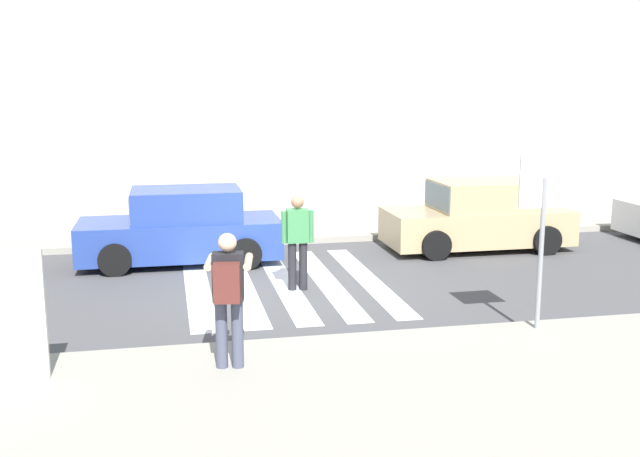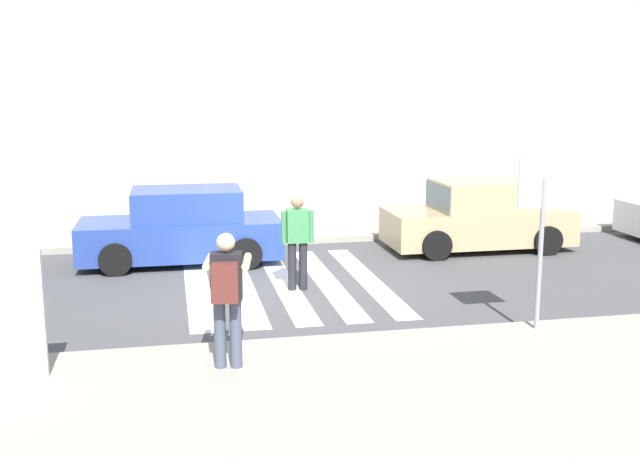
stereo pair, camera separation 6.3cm
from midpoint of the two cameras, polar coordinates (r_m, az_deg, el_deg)
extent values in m
plane|color=#4C4C4F|center=(13.82, -2.48, -4.42)|extent=(120.00, 120.00, 0.00)
cube|color=#9E998C|center=(8.10, 4.65, -15.34)|extent=(60.00, 6.00, 0.14)
cube|color=#9E998C|center=(19.61, -5.22, 0.32)|extent=(60.00, 4.80, 0.14)
cube|color=#ADA89E|center=(23.66, -6.58, 11.32)|extent=(56.00, 4.00, 7.72)
cube|color=silver|center=(13.86, -9.18, -4.49)|extent=(0.44, 5.20, 0.01)
cube|color=silver|center=(13.91, -5.87, -4.35)|extent=(0.44, 5.20, 0.01)
cube|color=silver|center=(14.01, -2.61, -4.20)|extent=(0.44, 5.20, 0.01)
cube|color=silver|center=(14.15, 0.60, -4.03)|extent=(0.44, 5.20, 0.01)
cube|color=silver|center=(14.33, 3.74, -3.86)|extent=(0.44, 5.20, 0.01)
cylinder|color=gray|center=(11.21, 16.59, -1.92)|extent=(0.07, 0.07, 2.22)
cube|color=white|center=(11.04, 16.85, 3.46)|extent=(0.76, 0.03, 0.76)
cube|color=red|center=(11.06, 16.81, 3.47)|extent=(0.66, 0.02, 0.66)
cylinder|color=#474C60|center=(9.54, -7.45, -7.95)|extent=(0.15, 0.15, 0.88)
cylinder|color=#474C60|center=(9.52, -6.23, -7.95)|extent=(0.15, 0.15, 0.88)
cube|color=black|center=(9.32, -6.94, -3.64)|extent=(0.41, 0.30, 0.60)
sphere|color=beige|center=(9.22, -7.00, -1.05)|extent=(0.23, 0.23, 0.23)
cylinder|color=beige|center=(9.52, -8.30, -2.52)|extent=(0.19, 0.59, 0.10)
cylinder|color=beige|center=(9.48, -5.41, -2.51)|extent=(0.19, 0.59, 0.10)
cube|color=black|center=(9.67, -6.78, -2.10)|extent=(0.15, 0.12, 0.10)
cube|color=#5B2823|center=(9.10, -7.05, -4.12)|extent=(0.35, 0.25, 0.48)
cylinder|color=#232328|center=(13.47, -2.00, -2.89)|extent=(0.15, 0.15, 0.88)
cylinder|color=#232328|center=(13.49, -1.15, -2.86)|extent=(0.15, 0.15, 0.88)
cube|color=#3D844C|center=(13.32, -1.59, 0.21)|extent=(0.39, 0.26, 0.60)
sphere|color=#A37556|center=(13.25, -1.60, 2.04)|extent=(0.23, 0.23, 0.23)
cylinder|color=#3D844C|center=(13.30, -2.62, 0.10)|extent=(0.10, 0.10, 0.58)
cylinder|color=#3D844C|center=(13.36, -0.57, 0.16)|extent=(0.10, 0.10, 0.58)
cube|color=#284293|center=(15.78, -10.46, -0.69)|extent=(4.10, 1.70, 0.76)
cube|color=#284293|center=(15.66, -10.00, 1.84)|extent=(2.20, 1.56, 0.64)
cube|color=slate|center=(15.67, -13.91, 1.69)|extent=(0.10, 1.50, 0.54)
cube|color=slate|center=(15.71, -6.46, 1.96)|extent=(0.10, 1.50, 0.51)
cylinder|color=black|center=(15.03, -15.22, -2.29)|extent=(0.64, 0.22, 0.64)
cylinder|color=black|center=(16.69, -14.86, -0.98)|extent=(0.64, 0.22, 0.64)
cylinder|color=black|center=(15.06, -5.53, -1.92)|extent=(0.64, 0.22, 0.64)
cylinder|color=black|center=(16.72, -6.14, -0.66)|extent=(0.64, 0.22, 0.64)
cube|color=tan|center=(17.17, 12.00, 0.18)|extent=(4.10, 1.70, 0.76)
cube|color=tan|center=(17.12, 12.55, 2.50)|extent=(2.20, 1.56, 0.64)
cube|color=slate|center=(16.71, 9.19, 2.43)|extent=(0.10, 1.50, 0.54)
cube|color=slate|center=(17.53, 15.45, 2.56)|extent=(0.10, 1.50, 0.51)
cylinder|color=black|center=(15.97, 8.98, -1.27)|extent=(0.64, 0.22, 0.64)
cylinder|color=black|center=(17.54, 7.06, -0.13)|extent=(0.64, 0.22, 0.64)
cylinder|color=black|center=(17.01, 17.04, -0.88)|extent=(0.64, 0.22, 0.64)
cylinder|color=black|center=(18.49, 14.55, 0.17)|extent=(0.64, 0.22, 0.64)
camera|label=1|loc=(0.03, -89.87, 0.03)|focal=42.00mm
camera|label=2|loc=(0.03, 90.13, -0.03)|focal=42.00mm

